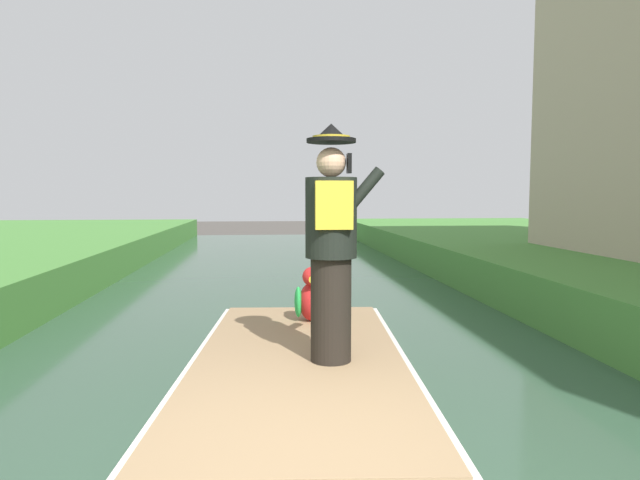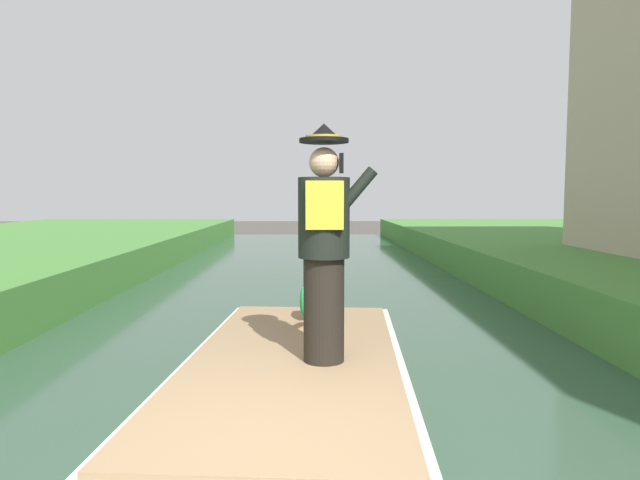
# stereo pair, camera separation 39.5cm
# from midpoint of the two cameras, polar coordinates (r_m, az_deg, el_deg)

# --- Properties ---
(boat) EXTENTS (2.10, 4.32, 0.61)m
(boat) POSITION_cam_midpoint_polar(r_m,az_deg,el_deg) (4.63, -0.20, -15.65)
(boat) COLOR silver
(boat) RESTS_ON canal_water
(person_pirate) EXTENTS (0.61, 0.42, 1.85)m
(person_pirate) POSITION_cam_midpoint_polar(r_m,az_deg,el_deg) (4.23, 3.14, -0.44)
(person_pirate) COLOR black
(person_pirate) RESTS_ON boat
(parrot_plush) EXTENTS (0.36, 0.35, 0.57)m
(parrot_plush) POSITION_cam_midpoint_polar(r_m,az_deg,el_deg) (5.68, 1.69, -6.03)
(parrot_plush) COLOR red
(parrot_plush) RESTS_ON boat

